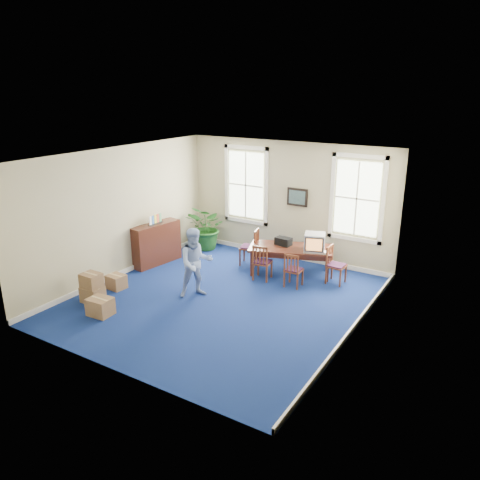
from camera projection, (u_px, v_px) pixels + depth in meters
The scene contains 25 objects.
floor at pixel (222, 299), 10.50m from camera, with size 6.50×6.50×0.00m, color navy.
ceiling at pixel (220, 156), 9.50m from camera, with size 6.50×6.50×0.00m, color white.
wall_back at pixel (288, 201), 12.63m from camera, with size 6.50×6.50×0.00m, color tan.
wall_front at pixel (108, 283), 7.36m from camera, with size 6.50×6.50×0.00m, color tan.
wall_left at pixel (120, 212), 11.48m from camera, with size 6.50×6.50×0.00m, color tan.
wall_right at pixel (359, 256), 8.51m from camera, with size 6.50×6.50×0.00m, color tan.
baseboard_back at pixel (286, 255), 13.09m from camera, with size 6.00×0.04×0.12m, color white.
baseboard_left at pixel (125, 271), 11.95m from camera, with size 0.04×6.50×0.12m, color white.
baseboard_right at pixel (351, 331), 9.01m from camera, with size 0.04×6.50×0.12m, color white.
window_left at pixel (246, 185), 13.16m from camera, with size 1.40×0.12×2.20m, color white, non-canonical shape.
window_right at pixel (357, 199), 11.58m from camera, with size 1.40×0.12×2.20m, color white, non-canonical shape.
wall_picture at pixel (297, 197), 12.40m from camera, with size 0.58×0.06×0.48m, color black, non-canonical shape.
conference_table at pixel (290, 260), 11.86m from camera, with size 2.06×0.94×0.70m, color #471E13, non-canonical shape.
crt_tv at pixel (315, 242), 11.42m from camera, with size 0.49×0.53×0.44m, color #B7B7BC, non-canonical shape.
game_console at pixel (324, 252), 11.30m from camera, with size 0.14×0.17×0.04m, color white.
equipment_bag at pixel (283, 241), 11.87m from camera, with size 0.40×0.26×0.20m, color black.
chair_near_left at pixel (263, 262), 11.46m from camera, with size 0.41×0.41×0.91m, color brown, non-canonical shape.
chair_near_right at pixel (294, 269), 11.06m from camera, with size 0.38×0.38×0.85m, color brown, non-canonical shape.
chair_end_left at pixel (249, 247), 12.42m from camera, with size 0.44×0.44×0.98m, color brown, non-canonical shape.
chair_end_right at pixel (337, 265), 11.22m from camera, with size 0.41×0.41×0.92m, color brown, non-canonical shape.
man at pixel (196, 263), 10.44m from camera, with size 0.78×0.60×1.59m, color #8EA6D9.
credenza at pixel (156, 243), 12.47m from camera, with size 0.41×1.42×1.12m, color #471E13.
brochure_rack at pixel (155, 219), 12.25m from camera, with size 0.10×0.59×0.26m, color #99999E, non-canonical shape.
potted_plant at pixel (207, 228), 13.53m from camera, with size 1.18×1.03×1.31m, color #1A4E19.
cardboard_boxes at pixel (101, 287), 10.26m from camera, with size 1.23×1.23×0.70m, color #906945, non-canonical shape.
Camera 1 is at (5.31, -7.95, 4.55)m, focal length 35.00 mm.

